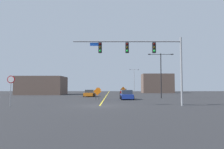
{
  "coord_description": "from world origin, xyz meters",
  "views": [
    {
      "loc": [
        1.22,
        -20.58,
        1.85
      ],
      "look_at": [
        1.07,
        15.01,
        4.04
      ],
      "focal_mm": 33.0,
      "sensor_mm": 36.0,
      "label": 1
    }
  ],
  "objects_px": {
    "construction_sign_left_shoulder": "(124,89)",
    "car_blue_approaching": "(128,95)",
    "stop_sign": "(12,85)",
    "car_orange_passing": "(90,93)",
    "traffic_signal_assembly": "(144,53)",
    "street_lamp_mid_right": "(162,71)",
    "construction_sign_median_near": "(98,92)",
    "street_lamp_near_right": "(135,79)",
    "car_red_near": "(124,91)",
    "construction_sign_right_shoulder": "(100,90)"
  },
  "relations": [
    {
      "from": "construction_sign_right_shoulder",
      "to": "car_red_near",
      "type": "distance_m",
      "value": 7.79
    },
    {
      "from": "traffic_signal_assembly",
      "to": "stop_sign",
      "type": "xyz_separation_m",
      "value": [
        -13.09,
        -0.26,
        -3.18
      ]
    },
    {
      "from": "construction_sign_left_shoulder",
      "to": "street_lamp_mid_right",
      "type": "bearing_deg",
      "value": -75.05
    },
    {
      "from": "construction_sign_left_shoulder",
      "to": "car_orange_passing",
      "type": "relative_size",
      "value": 0.46
    },
    {
      "from": "traffic_signal_assembly",
      "to": "street_lamp_mid_right",
      "type": "xyz_separation_m",
      "value": [
        5.13,
        13.83,
        -0.73
      ]
    },
    {
      "from": "stop_sign",
      "to": "car_orange_passing",
      "type": "bearing_deg",
      "value": 74.72
    },
    {
      "from": "street_lamp_near_right",
      "to": "construction_sign_right_shoulder",
      "type": "relative_size",
      "value": 4.82
    },
    {
      "from": "traffic_signal_assembly",
      "to": "stop_sign",
      "type": "height_order",
      "value": "traffic_signal_assembly"
    },
    {
      "from": "construction_sign_median_near",
      "to": "car_orange_passing",
      "type": "relative_size",
      "value": 0.42
    },
    {
      "from": "construction_sign_median_near",
      "to": "street_lamp_mid_right",
      "type": "bearing_deg",
      "value": 21.44
    },
    {
      "from": "street_lamp_near_right",
      "to": "street_lamp_mid_right",
      "type": "xyz_separation_m",
      "value": [
        -0.25,
        -43.82,
        -0.53
      ]
    },
    {
      "from": "construction_sign_median_near",
      "to": "street_lamp_near_right",
      "type": "bearing_deg",
      "value": 77.5
    },
    {
      "from": "stop_sign",
      "to": "car_orange_passing",
      "type": "relative_size",
      "value": 0.69
    },
    {
      "from": "construction_sign_left_shoulder",
      "to": "car_blue_approaching",
      "type": "distance_m",
      "value": 22.96
    },
    {
      "from": "street_lamp_near_right",
      "to": "car_blue_approaching",
      "type": "bearing_deg",
      "value": -97.58
    },
    {
      "from": "car_orange_passing",
      "to": "car_red_near",
      "type": "distance_m",
      "value": 18.68
    },
    {
      "from": "stop_sign",
      "to": "car_orange_passing",
      "type": "xyz_separation_m",
      "value": [
        5.56,
        20.34,
        -1.49
      ]
    },
    {
      "from": "car_red_near",
      "to": "construction_sign_left_shoulder",
      "type": "bearing_deg",
      "value": -94.21
    },
    {
      "from": "street_lamp_near_right",
      "to": "construction_sign_right_shoulder",
      "type": "height_order",
      "value": "street_lamp_near_right"
    },
    {
      "from": "traffic_signal_assembly",
      "to": "street_lamp_near_right",
      "type": "height_order",
      "value": "street_lamp_near_right"
    },
    {
      "from": "stop_sign",
      "to": "construction_sign_left_shoulder",
      "type": "xyz_separation_m",
      "value": [
        12.94,
        33.85,
        -0.84
      ]
    },
    {
      "from": "stop_sign",
      "to": "construction_sign_right_shoulder",
      "type": "bearing_deg",
      "value": 78.9
    },
    {
      "from": "street_lamp_mid_right",
      "to": "stop_sign",
      "type": "bearing_deg",
      "value": -142.28
    },
    {
      "from": "stop_sign",
      "to": "street_lamp_mid_right",
      "type": "height_order",
      "value": "street_lamp_mid_right"
    },
    {
      "from": "street_lamp_near_right",
      "to": "car_red_near",
      "type": "relative_size",
      "value": 2.15
    },
    {
      "from": "street_lamp_mid_right",
      "to": "car_orange_passing",
      "type": "height_order",
      "value": "street_lamp_mid_right"
    },
    {
      "from": "traffic_signal_assembly",
      "to": "car_red_near",
      "type": "relative_size",
      "value": 2.73
    },
    {
      "from": "street_lamp_mid_right",
      "to": "construction_sign_right_shoulder",
      "type": "height_order",
      "value": "street_lamp_mid_right"
    },
    {
      "from": "car_orange_passing",
      "to": "construction_sign_right_shoulder",
      "type": "bearing_deg",
      "value": 85.66
    },
    {
      "from": "street_lamp_mid_right",
      "to": "construction_sign_right_shoulder",
      "type": "bearing_deg",
      "value": 121.2
    },
    {
      "from": "street_lamp_mid_right",
      "to": "car_blue_approaching",
      "type": "xyz_separation_m",
      "value": [
        -6.01,
        -3.19,
        -3.89
      ]
    },
    {
      "from": "car_orange_passing",
      "to": "street_lamp_mid_right",
      "type": "bearing_deg",
      "value": -26.28
    },
    {
      "from": "car_blue_approaching",
      "to": "construction_sign_median_near",
      "type": "bearing_deg",
      "value": -168.52
    },
    {
      "from": "street_lamp_near_right",
      "to": "car_red_near",
      "type": "height_order",
      "value": "street_lamp_near_right"
    },
    {
      "from": "construction_sign_median_near",
      "to": "car_blue_approaching",
      "type": "relative_size",
      "value": 0.44
    },
    {
      "from": "construction_sign_right_shoulder",
      "to": "stop_sign",
      "type": "bearing_deg",
      "value": -101.1
    },
    {
      "from": "construction_sign_median_near",
      "to": "car_orange_passing",
      "type": "xyz_separation_m",
      "value": [
        -2.29,
        10.32,
        -0.52
      ]
    },
    {
      "from": "street_lamp_near_right",
      "to": "street_lamp_mid_right",
      "type": "bearing_deg",
      "value": -90.32
    },
    {
      "from": "traffic_signal_assembly",
      "to": "street_lamp_mid_right",
      "type": "bearing_deg",
      "value": 69.65
    },
    {
      "from": "traffic_signal_assembly",
      "to": "street_lamp_mid_right",
      "type": "relative_size",
      "value": 1.46
    },
    {
      "from": "car_orange_passing",
      "to": "construction_sign_median_near",
      "type": "bearing_deg",
      "value": -77.51
    },
    {
      "from": "street_lamp_near_right",
      "to": "car_red_near",
      "type": "distance_m",
      "value": 21.65
    },
    {
      "from": "street_lamp_near_right",
      "to": "car_blue_approaching",
      "type": "distance_m",
      "value": 47.63
    },
    {
      "from": "street_lamp_near_right",
      "to": "car_orange_passing",
      "type": "relative_size",
      "value": 1.98
    },
    {
      "from": "stop_sign",
      "to": "street_lamp_mid_right",
      "type": "distance_m",
      "value": 23.16
    },
    {
      "from": "street_lamp_near_right",
      "to": "car_red_near",
      "type": "bearing_deg",
      "value": -104.37
    },
    {
      "from": "stop_sign",
      "to": "construction_sign_left_shoulder",
      "type": "bearing_deg",
      "value": 69.07
    },
    {
      "from": "stop_sign",
      "to": "construction_sign_median_near",
      "type": "relative_size",
      "value": 1.64
    },
    {
      "from": "car_red_near",
      "to": "car_orange_passing",
      "type": "bearing_deg",
      "value": -114.16
    },
    {
      "from": "construction_sign_right_shoulder",
      "to": "construction_sign_median_near",
      "type": "distance_m",
      "value": 23.38
    }
  ]
}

